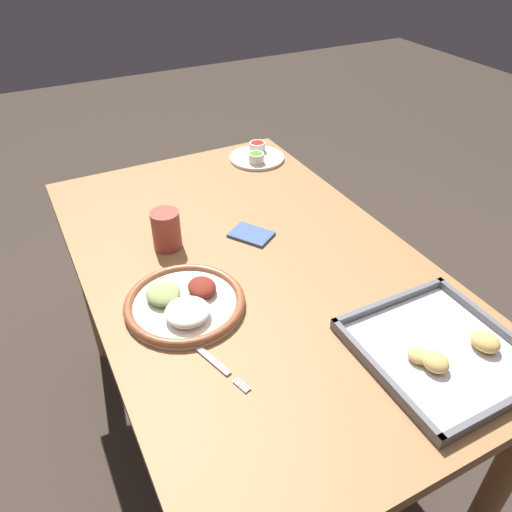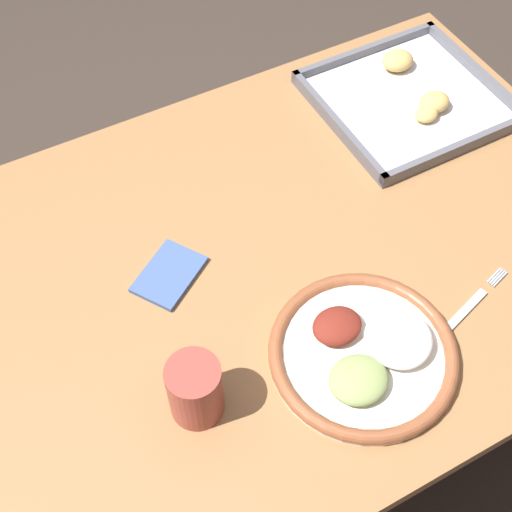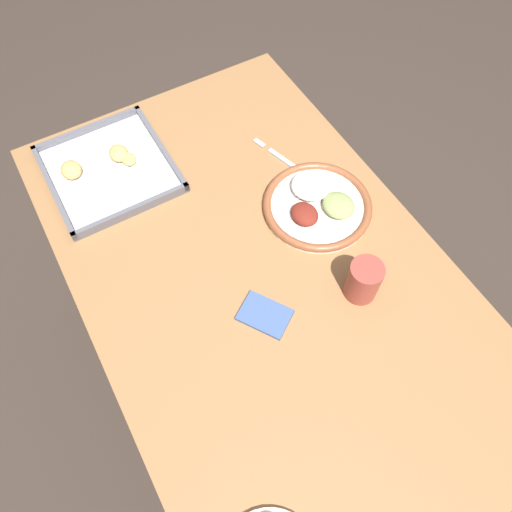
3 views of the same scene
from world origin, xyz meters
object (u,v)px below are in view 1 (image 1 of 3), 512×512
at_px(dinner_plate, 185,303).
at_px(napkin, 251,234).
at_px(drinking_cup, 166,230).
at_px(baking_tray, 442,351).
at_px(saucer_plate, 257,156).
at_px(fork, 208,356).

relative_size(dinner_plate, napkin, 2.03).
bearing_deg(napkin, drinking_cup, -104.16).
height_order(dinner_plate, napkin, dinner_plate).
height_order(baking_tray, drinking_cup, drinking_cup).
xyz_separation_m(drinking_cup, napkin, (0.05, 0.21, -0.05)).
height_order(baking_tray, napkin, baking_tray).
xyz_separation_m(dinner_plate, baking_tray, (0.35, 0.39, -0.00)).
bearing_deg(drinking_cup, dinner_plate, -10.54).
bearing_deg(dinner_plate, napkin, 125.82).
xyz_separation_m(baking_tray, napkin, (-0.54, -0.14, -0.01)).
distance_m(saucer_plate, napkin, 0.46).
bearing_deg(fork, saucer_plate, 129.64).
relative_size(drinking_cup, napkin, 0.78).
height_order(saucer_plate, drinking_cup, drinking_cup).
distance_m(dinner_plate, fork, 0.15).
height_order(saucer_plate, baking_tray, same).
relative_size(dinner_plate, baking_tray, 0.84).
bearing_deg(drinking_cup, fork, -8.06).
bearing_deg(dinner_plate, fork, -4.24).
distance_m(drinking_cup, napkin, 0.22).
distance_m(dinner_plate, drinking_cup, 0.24).
distance_m(dinner_plate, baking_tray, 0.53).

